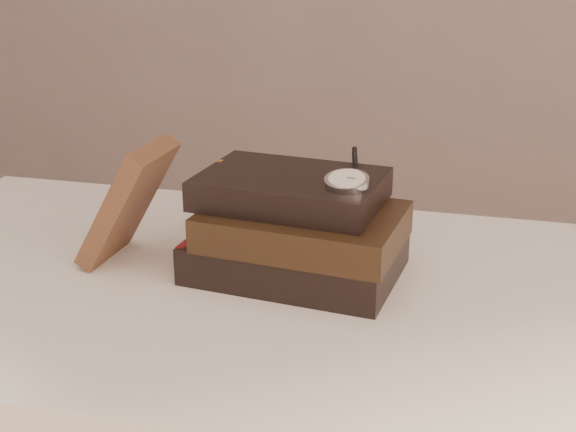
# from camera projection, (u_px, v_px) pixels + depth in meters

# --- Properties ---
(table) EXTENTS (1.00, 0.60, 0.75)m
(table) POSITION_uv_depth(u_px,v_px,m) (228.00, 344.00, 0.99)
(table) COLOR white
(table) RESTS_ON ground
(book_stack) EXTENTS (0.27, 0.20, 0.13)m
(book_stack) POSITION_uv_depth(u_px,v_px,m) (297.00, 230.00, 0.95)
(book_stack) COLOR black
(book_stack) RESTS_ON table
(journal) EXTENTS (0.11, 0.11, 0.16)m
(journal) POSITION_uv_depth(u_px,v_px,m) (128.00, 203.00, 0.98)
(journal) COLOR #432719
(journal) RESTS_ON table
(pocket_watch) EXTENTS (0.06, 0.16, 0.02)m
(pocket_watch) POSITION_uv_depth(u_px,v_px,m) (347.00, 180.00, 0.89)
(pocket_watch) COLOR silver
(pocket_watch) RESTS_ON book_stack
(eyeglasses) EXTENTS (0.12, 0.13, 0.05)m
(eyeglasses) POSITION_uv_depth(u_px,v_px,m) (256.00, 191.00, 1.05)
(eyeglasses) COLOR silver
(eyeglasses) RESTS_ON book_stack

